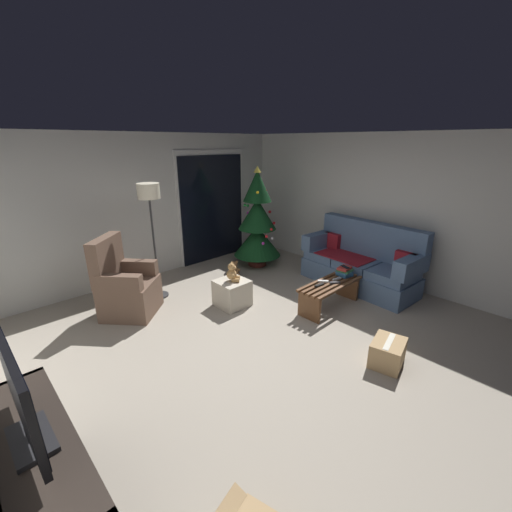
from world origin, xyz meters
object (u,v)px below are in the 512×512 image
(book_stack, at_px, (345,271))
(floor_lamp, at_px, (150,203))
(teddy_bear_honey, at_px, (232,273))
(remote_silver, at_px, (337,279))
(remote_white, at_px, (323,281))
(cardboard_box_taped_mid_floor, at_px, (388,353))
(remote_graphite, at_px, (335,283))
(christmas_tree, at_px, (257,223))
(ottoman, at_px, (232,293))
(remote_black, at_px, (319,285))
(armchair, at_px, (126,287))
(couch, at_px, (361,263))
(cell_phone, at_px, (345,267))
(coffee_table, at_px, (330,291))
(teddy_bear_chestnut_by_tree, at_px, (235,269))
(media_shelf, at_px, (44,502))
(television, at_px, (20,396))

(book_stack, xyz_separation_m, floor_lamp, (-2.00, 2.10, 1.03))
(teddy_bear_honey, bearing_deg, remote_silver, -42.45)
(remote_white, bearing_deg, cardboard_box_taped_mid_floor, -153.03)
(remote_graphite, xyz_separation_m, floor_lamp, (-1.67, 2.16, 1.09))
(christmas_tree, height_order, ottoman, christmas_tree)
(remote_black, relative_size, ottoman, 0.35)
(remote_silver, height_order, armchair, armchair)
(remote_graphite, bearing_deg, couch, 134.36)
(cell_phone, relative_size, cardboard_box_taped_mid_floor, 0.31)
(coffee_table, bearing_deg, teddy_bear_chestnut_by_tree, 96.61)
(christmas_tree, bearing_deg, couch, -72.62)
(remote_white, xyz_separation_m, media_shelf, (-3.73, -0.68, -0.05))
(coffee_table, relative_size, book_stack, 4.67)
(remote_black, distance_m, floor_lamp, 2.73)
(teddy_bear_chestnut_by_tree, height_order, cardboard_box_taped_mid_floor, cardboard_box_taped_mid_floor)
(cell_phone, bearing_deg, book_stack, 72.32)
(remote_graphite, bearing_deg, christmas_tree, -156.54)
(remote_silver, bearing_deg, cardboard_box_taped_mid_floor, 156.60)
(coffee_table, height_order, remote_silver, remote_silver)
(book_stack, distance_m, teddy_bear_honey, 1.71)
(television, bearing_deg, remote_silver, 7.77)
(remote_white, relative_size, book_stack, 0.66)
(remote_graphite, relative_size, cell_phone, 1.08)
(cell_phone, distance_m, teddy_bear_chestnut_by_tree, 2.05)
(teddy_bear_honey, xyz_separation_m, teddy_bear_chestnut_by_tree, (0.77, 0.86, -0.40))
(christmas_tree, xyz_separation_m, media_shelf, (-4.25, -2.61, -0.49))
(couch, bearing_deg, teddy_bear_honey, 155.47)
(remote_black, relative_size, teddy_bear_honey, 0.55)
(television, xyz_separation_m, teddy_bear_honey, (2.77, 1.58, -0.56))
(christmas_tree, distance_m, cardboard_box_taped_mid_floor, 3.48)
(teddy_bear_chestnut_by_tree, relative_size, cardboard_box_taped_mid_floor, 0.61)
(coffee_table, relative_size, cell_phone, 7.64)
(remote_graphite, distance_m, media_shelf, 3.85)
(remote_white, xyz_separation_m, christmas_tree, (0.52, 1.93, 0.44))
(remote_silver, xyz_separation_m, television, (-3.91, -0.53, 0.66))
(remote_white, xyz_separation_m, armchair, (-2.17, 1.82, -0.01))
(book_stack, bearing_deg, coffee_table, -179.74)
(remote_graphite, bearing_deg, cell_phone, 133.57)
(book_stack, distance_m, christmas_tree, 2.06)
(book_stack, relative_size, media_shelf, 0.17)
(couch, distance_m, book_stack, 0.71)
(floor_lamp, bearing_deg, book_stack, -46.36)
(christmas_tree, xyz_separation_m, television, (-4.22, -2.56, 0.22))
(remote_black, bearing_deg, remote_white, -65.89)
(remote_graphite, bearing_deg, remote_white, -114.86)
(television, xyz_separation_m, cardboard_box_taped_mid_floor, (3.11, -0.67, -0.94))
(armchair, bearing_deg, floor_lamp, 18.29)
(couch, height_order, teddy_bear_chestnut_by_tree, couch)
(coffee_table, distance_m, teddy_bear_honey, 1.46)
(remote_silver, xyz_separation_m, remote_black, (-0.36, 0.05, 0.00))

